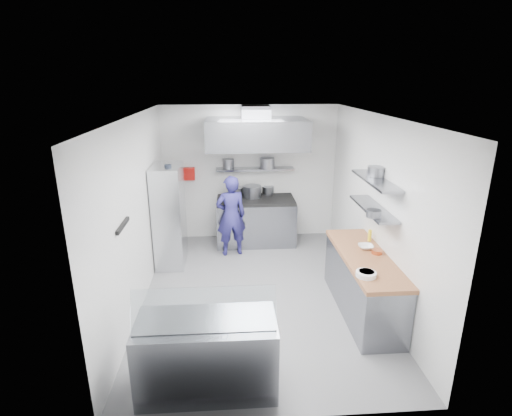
{
  "coord_description": "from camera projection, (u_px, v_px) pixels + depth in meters",
  "views": [
    {
      "loc": [
        -0.44,
        -5.67,
        3.31
      ],
      "look_at": [
        0.0,
        0.6,
        1.25
      ],
      "focal_mm": 28.0,
      "sensor_mm": 36.0,
      "label": 1
    }
  ],
  "objects": [
    {
      "name": "knife_strip",
      "position": [
        123.0,
        225.0,
        4.98
      ],
      "size": [
        0.04,
        0.55,
        0.05
      ],
      "primitive_type": "cube",
      "color": "black",
      "rests_on": "wall_left"
    },
    {
      "name": "stock_pot_left",
      "position": [
        236.0,
        192.0,
        8.22
      ],
      "size": [
        0.29,
        0.29,
        0.2
      ],
      "primitive_type": "cylinder",
      "color": "slate",
      "rests_on": "cooktop"
    },
    {
      "name": "rack_bin_b",
      "position": [
        169.0,
        193.0,
        7.28
      ],
      "size": [
        0.14,
        0.18,
        0.16
      ],
      "primitive_type": "cube",
      "color": "yellow",
      "rests_on": "wire_rack"
    },
    {
      "name": "squeeze_bottle",
      "position": [
        370.0,
        235.0,
        6.15
      ],
      "size": [
        0.06,
        0.06,
        0.18
      ],
      "primitive_type": "cylinder",
      "color": "yellow",
      "rests_on": "prep_counter_top"
    },
    {
      "name": "prep_counter_top",
      "position": [
        365.0,
        257.0,
        5.69
      ],
      "size": [
        0.65,
        2.04,
        0.06
      ],
      "primitive_type": "cube",
      "color": "#9B683F",
      "rests_on": "prep_counter_base"
    },
    {
      "name": "wire_rack",
      "position": [
        170.0,
        215.0,
        7.24
      ],
      "size": [
        0.5,
        0.9,
        1.85
      ],
      "primitive_type": "cube",
      "color": "silver",
      "rests_on": "floor"
    },
    {
      "name": "floor",
      "position": [
        259.0,
        293.0,
        6.43
      ],
      "size": [
        5.0,
        5.0,
        0.0
      ],
      "primitive_type": "plane",
      "color": "slate",
      "rests_on": "ground"
    },
    {
      "name": "cooktop",
      "position": [
        256.0,
        200.0,
        8.14
      ],
      "size": [
        1.57,
        0.78,
        0.06
      ],
      "primitive_type": "cube",
      "color": "black",
      "rests_on": "gas_range"
    },
    {
      "name": "wall_right",
      "position": [
        376.0,
        208.0,
        6.12
      ],
      "size": [
        2.8,
        5.0,
        0.02
      ],
      "primitive_type": "cube",
      "rotation": [
        1.57,
        0.0,
        -1.57
      ],
      "color": "white",
      "rests_on": "floor"
    },
    {
      "name": "hood_duct",
      "position": [
        256.0,
        112.0,
        7.64
      ],
      "size": [
        0.55,
        0.55,
        0.24
      ],
      "primitive_type": "cube",
      "color": "slate",
      "rests_on": "extractor_hood"
    },
    {
      "name": "prep_counter_base",
      "position": [
        363.0,
        285.0,
        5.83
      ],
      "size": [
        0.62,
        2.0,
        0.84
      ],
      "primitive_type": "cube",
      "color": "gray",
      "rests_on": "floor"
    },
    {
      "name": "shelf_pot_b",
      "position": [
        267.0,
        163.0,
        8.11
      ],
      "size": [
        0.3,
        0.3,
        0.22
      ],
      "primitive_type": "cylinder",
      "color": "slate",
      "rests_on": "over_range_shelf"
    },
    {
      "name": "chef",
      "position": [
        231.0,
        216.0,
        7.63
      ],
      "size": [
        0.64,
        0.48,
        1.58
      ],
      "primitive_type": "imported",
      "rotation": [
        0.0,
        0.0,
        3.34
      ],
      "color": "navy",
      "rests_on": "floor"
    },
    {
      "name": "display_case",
      "position": [
        207.0,
        355.0,
        4.36
      ],
      "size": [
        1.5,
        0.7,
        0.85
      ],
      "primitive_type": "cube",
      "color": "gray",
      "rests_on": "floor"
    },
    {
      "name": "plate_stack_b",
      "position": [
        366.0,
        273.0,
        5.09
      ],
      "size": [
        0.2,
        0.2,
        0.06
      ],
      "primitive_type": "cylinder",
      "color": "white",
      "rests_on": "prep_counter_top"
    },
    {
      "name": "gas_range",
      "position": [
        256.0,
        222.0,
        8.29
      ],
      "size": [
        1.6,
        0.8,
        0.9
      ],
      "primitive_type": "cube",
      "color": "gray",
      "rests_on": "floor"
    },
    {
      "name": "wall_shelf_upper",
      "position": [
        376.0,
        180.0,
        5.66
      ],
      "size": [
        0.3,
        1.3,
        0.04
      ],
      "primitive_type": "cube",
      "color": "gray",
      "rests_on": "wall_right"
    },
    {
      "name": "over_range_shelf",
      "position": [
        255.0,
        169.0,
        8.19
      ],
      "size": [
        1.6,
        0.3,
        0.04
      ],
      "primitive_type": "cube",
      "color": "gray",
      "rests_on": "wall_back"
    },
    {
      "name": "red_firebox",
      "position": [
        189.0,
        174.0,
        8.22
      ],
      "size": [
        0.22,
        0.1,
        0.26
      ],
      "primitive_type": "cube",
      "color": "red",
      "rests_on": "wall_back"
    },
    {
      "name": "ceiling",
      "position": [
        259.0,
        116.0,
        5.56
      ],
      "size": [
        5.0,
        5.0,
        0.0
      ],
      "primitive_type": "plane",
      "rotation": [
        3.14,
        0.0,
        0.0
      ],
      "color": "silver",
      "rests_on": "wall_back"
    },
    {
      "name": "display_glass",
      "position": [
        204.0,
        310.0,
        4.04
      ],
      "size": [
        1.47,
        0.19,
        0.42
      ],
      "primitive_type": "cube",
      "rotation": [
        -0.38,
        0.0,
        0.0
      ],
      "color": "silver",
      "rests_on": "display_case"
    },
    {
      "name": "rack_jar",
      "position": [
        168.0,
        170.0,
        6.86
      ],
      "size": [
        0.12,
        0.12,
        0.18
      ],
      "primitive_type": "cylinder",
      "color": "black",
      "rests_on": "wire_rack"
    },
    {
      "name": "rack_bin_a",
      "position": [
        168.0,
        228.0,
        6.98
      ],
      "size": [
        0.16,
        0.2,
        0.18
      ],
      "primitive_type": "cube",
      "color": "white",
      "rests_on": "wire_rack"
    },
    {
      "name": "shelf_pot_c",
      "position": [
        374.0,
        213.0,
        5.36
      ],
      "size": [
        0.2,
        0.2,
        0.1
      ],
      "primitive_type": "cylinder",
      "color": "slate",
      "rests_on": "wall_shelf_lower"
    },
    {
      "name": "wall_back",
      "position": [
        250.0,
        173.0,
        8.37
      ],
      "size": [
        3.6,
        2.8,
        0.02
      ],
      "primitive_type": "cube",
      "rotation": [
        1.57,
        0.0,
        0.0
      ],
      "color": "white",
      "rests_on": "floor"
    },
    {
      "name": "stock_pot_mid",
      "position": [
        252.0,
        191.0,
        8.21
      ],
      "size": [
        0.38,
        0.38,
        0.24
      ],
      "primitive_type": "cylinder",
      "color": "slate",
      "rests_on": "cooktop"
    },
    {
      "name": "stock_pot_right",
      "position": [
        268.0,
        190.0,
        8.46
      ],
      "size": [
        0.25,
        0.25,
        0.16
      ],
      "primitive_type": "cylinder",
      "color": "slate",
      "rests_on": "cooktop"
    },
    {
      "name": "wall_front",
      "position": [
        280.0,
        298.0,
        3.63
      ],
      "size": [
        3.6,
        2.8,
        0.02
      ],
      "primitive_type": "cube",
      "rotation": [
        -1.57,
        0.0,
        0.0
      ],
      "color": "white",
      "rests_on": "floor"
    },
    {
      "name": "shelf_pot_a",
      "position": [
        228.0,
        163.0,
        8.21
      ],
      "size": [
        0.23,
        0.23,
        0.18
      ],
      "primitive_type": "cylinder",
      "color": "slate",
      "rests_on": "over_range_shelf"
    },
    {
      "name": "shelf_pot_d",
      "position": [
        376.0,
        171.0,
        5.8
      ],
      "size": [
        0.25,
        0.25,
        0.14
      ],
      "primitive_type": "cylinder",
      "color": "slate",
      "rests_on": "wall_shelf_upper"
    },
    {
      "name": "extractor_hood",
      "position": [
        256.0,
        134.0,
        7.55
      ],
      "size": [
        1.9,
        1.15,
        0.55
      ],
      "primitive_type": "cube",
      "color": "gray",
      "rests_on": "wall_back"
    },
    {
      "name": "plate_stack_a",
      "position": [
        366.0,
        274.0,
        5.07
      ],
      "size": [
        0.26,
        0.26,
        0.06
      ],
      "primitive_type": "cylinder",
      "color": "white",
      "rests_on": "prep_counter_top"
    },
    {
      "name": "mixing_bowl",
      "position": [
        366.0,
        247.0,
        5.9
      ],
      "size": [
        0.24,
        0.24,
        0.05
      ],
      "primitive_type": "imported",
      "rotation": [
        0.0,
        0.0,
        -0.09
      ],
      "color": "white",
      "rests_on": "prep_counter_top"
    },
    {
      "name": "wall_shelf_lower",
      "position": [
        373.0,
        208.0,
        5.79
      ],
      "size": [
        0.3,
        1.3,
        0.04
      ],
      "primitive_type": "cube",
      "color": "gray",
      "rests_on": "wall_right"
    },
    {
      "name": "wall_left",
      "position": [
        137.0,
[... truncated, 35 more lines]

